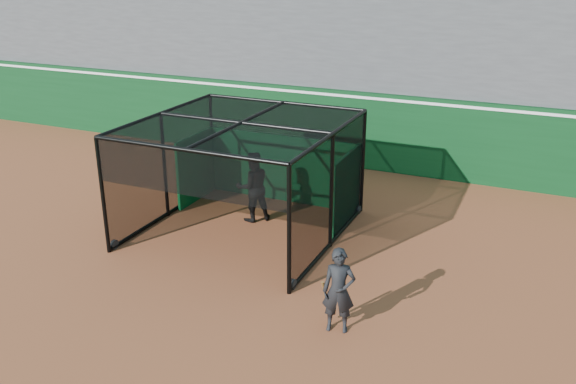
% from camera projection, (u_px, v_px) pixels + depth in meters
% --- Properties ---
extents(ground, '(120.00, 120.00, 0.00)m').
position_uv_depth(ground, '(230.00, 281.00, 12.98)').
color(ground, brown).
rests_on(ground, ground).
extents(outfield_wall, '(50.00, 0.50, 2.50)m').
position_uv_depth(outfield_wall, '(357.00, 128.00, 19.76)').
color(outfield_wall, '#093615').
rests_on(outfield_wall, ground).
extents(grandstand, '(50.00, 7.85, 8.95)m').
position_uv_depth(grandstand, '(393.00, 17.00, 21.84)').
color(grandstand, '#4C4C4F').
rests_on(grandstand, ground).
extents(batting_cage, '(4.70, 4.89, 2.78)m').
position_uv_depth(batting_cage, '(243.00, 178.00, 14.93)').
color(batting_cage, black).
rests_on(batting_cage, ground).
extents(batter, '(1.13, 1.13, 1.85)m').
position_uv_depth(batter, '(253.00, 187.00, 15.69)').
color(batter, black).
rests_on(batter, ground).
extents(on_deck_player, '(0.68, 0.53, 1.63)m').
position_uv_depth(on_deck_player, '(339.00, 291.00, 10.98)').
color(on_deck_player, black).
rests_on(on_deck_player, ground).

